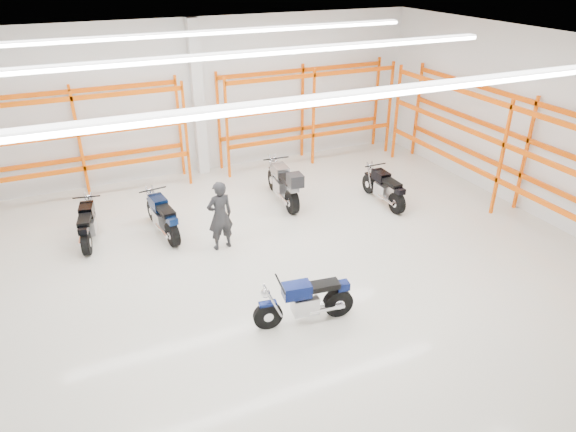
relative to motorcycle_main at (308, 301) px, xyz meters
name	(u,v)px	position (x,y,z in m)	size (l,w,h in m)	color
ground	(277,264)	(0.21, 2.00, -0.44)	(14.00, 14.00, 0.00)	beige
room_shell	(274,117)	(0.21, 2.03, 2.85)	(14.02, 12.02, 4.51)	white
motorcycle_main	(308,301)	(0.00, 0.00, 0.00)	(1.89, 0.65, 0.93)	black
motorcycle_back_a	(88,225)	(-3.41, 4.71, 0.00)	(0.70, 1.88, 0.93)	black
motorcycle_back_b	(163,217)	(-1.74, 4.34, 0.02)	(0.66, 2.00, 0.98)	black
motorcycle_back_c	(285,185)	(1.58, 4.69, 0.13)	(0.73, 2.28, 1.17)	black
motorcycle_back_d	(385,189)	(4.03, 3.61, 0.01)	(0.64, 1.92, 0.95)	black
standing_man	(220,216)	(-0.66, 3.18, 0.39)	(0.60, 0.39, 1.65)	black
structural_column	(198,100)	(0.21, 7.82, 1.81)	(0.32, 0.32, 4.50)	white
pallet_racking_back_left	(78,133)	(-3.19, 7.48, 1.35)	(5.67, 0.87, 3.00)	#F8480F
pallet_racking_back_right	(308,106)	(3.61, 7.48, 1.35)	(5.67, 0.87, 3.00)	#F8480F
pallet_racking_side	(516,145)	(6.69, 2.00, 1.38)	(0.87, 9.07, 3.00)	#F8480F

